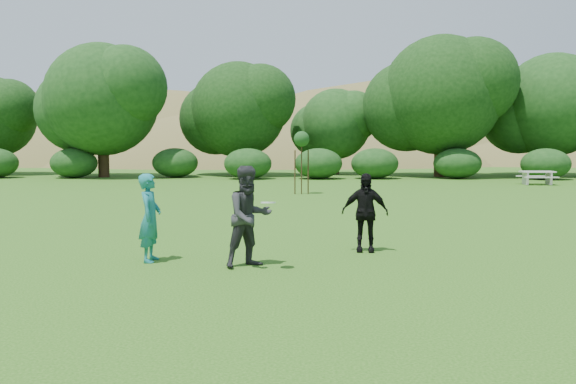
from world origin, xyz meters
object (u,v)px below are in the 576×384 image
(player_teal, at_px, (150,218))
(player_black, at_px, (365,212))
(sapling, at_px, (302,141))
(picnic_table, at_px, (537,175))
(player_grey, at_px, (249,216))

(player_teal, height_order, player_black, player_teal)
(sapling, distance_m, picnic_table, 14.62)
(player_teal, height_order, player_grey, player_grey)
(player_grey, relative_size, picnic_table, 1.05)
(player_grey, xyz_separation_m, sapling, (1.06, 15.04, 1.47))
(picnic_table, bearing_deg, player_teal, -128.12)
(player_teal, bearing_deg, picnic_table, -37.94)
(player_teal, relative_size, sapling, 0.61)
(player_black, bearing_deg, sapling, 101.07)
(player_grey, distance_m, player_black, 2.79)
(player_grey, relative_size, player_black, 1.13)
(player_grey, xyz_separation_m, player_black, (2.34, 1.52, -0.11))
(sapling, xyz_separation_m, picnic_table, (13.18, 6.05, -1.90))
(player_grey, bearing_deg, player_black, 0.63)
(player_teal, bearing_deg, player_grey, -102.02)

